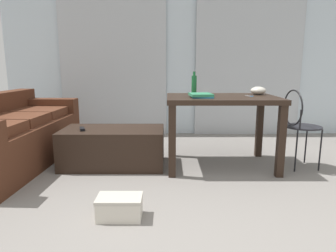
{
  "coord_description": "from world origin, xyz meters",
  "views": [
    {
      "loc": [
        -0.2,
        -1.59,
        1.05
      ],
      "look_at": [
        -0.21,
        1.66,
        0.41
      ],
      "focal_mm": 32.14,
      "sensor_mm": 36.0,
      "label": 1
    }
  ],
  "objects": [
    {
      "name": "scissors",
      "position": [
        0.66,
        1.54,
        0.76
      ],
      "size": [
        0.07,
        0.11,
        0.0
      ],
      "color": "#9EA0A5",
      "rests_on": "craft_table"
    },
    {
      "name": "bottle_near",
      "position": [
        0.09,
        1.74,
        0.86
      ],
      "size": [
        0.06,
        0.06,
        0.25
      ],
      "color": "#195B2D",
      "rests_on": "craft_table"
    },
    {
      "name": "craft_table",
      "position": [
        0.36,
        1.55,
        0.64
      ],
      "size": [
        1.14,
        0.79,
        0.75
      ],
      "color": "black",
      "rests_on": "ground"
    },
    {
      "name": "couch",
      "position": [
        -1.91,
        1.57,
        0.32
      ],
      "size": [
        0.88,
        1.96,
        0.76
      ],
      "color": "#4C2819",
      "rests_on": "ground"
    },
    {
      "name": "book_stack",
      "position": [
        0.13,
        1.42,
        0.78
      ],
      "size": [
        0.24,
        0.28,
        0.04
      ],
      "color": "#1E668C",
      "rests_on": "craft_table"
    },
    {
      "name": "coffee_table",
      "position": [
        -0.79,
        1.55,
        0.2
      ],
      "size": [
        1.08,
        0.58,
        0.41
      ],
      "color": "black",
      "rests_on": "ground"
    },
    {
      "name": "tv_remote_primary",
      "position": [
        -1.1,
        1.48,
        0.42
      ],
      "size": [
        0.09,
        0.15,
        0.03
      ],
      "primitive_type": "cube",
      "rotation": [
        0.0,
        0.0,
        0.34
      ],
      "color": "black",
      "rests_on": "coffee_table"
    },
    {
      "name": "shoebox",
      "position": [
        -0.54,
        0.38,
        0.08
      ],
      "size": [
        0.32,
        0.2,
        0.16
      ],
      "color": "beige",
      "rests_on": "ground"
    },
    {
      "name": "wire_chair",
      "position": [
        1.15,
        1.48,
        0.52
      ],
      "size": [
        0.37,
        0.39,
        0.83
      ],
      "color": "black",
      "rests_on": "ground"
    },
    {
      "name": "ground_plane",
      "position": [
        0.0,
        1.2,
        0.0
      ],
      "size": [
        7.69,
        7.69,
        0.0
      ],
      "primitive_type": "plane",
      "color": "gray"
    },
    {
      "name": "curtains",
      "position": [
        0.0,
        3.12,
        1.09
      ],
      "size": [
        3.71,
        0.03,
        2.18
      ],
      "color": "#B2B7BC",
      "rests_on": "ground"
    },
    {
      "name": "wall_back",
      "position": [
        0.0,
        3.2,
        1.27
      ],
      "size": [
        5.43,
        0.1,
        2.54
      ],
      "primitive_type": "cube",
      "color": "silver",
      "rests_on": "ground"
    },
    {
      "name": "bowl",
      "position": [
        0.8,
        1.73,
        0.8
      ],
      "size": [
        0.17,
        0.17,
        0.09
      ],
      "primitive_type": "ellipsoid",
      "color": "beige",
      "rests_on": "craft_table"
    }
  ]
}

